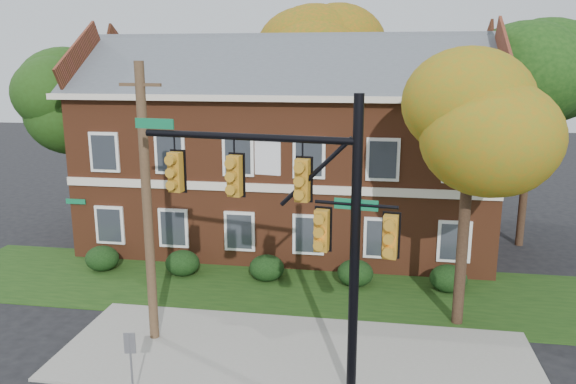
# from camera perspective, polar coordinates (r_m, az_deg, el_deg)

# --- Properties ---
(ground) EXTENTS (120.00, 120.00, 0.00)m
(ground) POSITION_cam_1_polar(r_m,az_deg,el_deg) (16.45, 0.22, -18.04)
(ground) COLOR black
(ground) RESTS_ON ground
(sidewalk) EXTENTS (14.00, 5.00, 0.08)m
(sidewalk) POSITION_cam_1_polar(r_m,az_deg,el_deg) (17.29, 0.76, -16.24)
(sidewalk) COLOR gray
(sidewalk) RESTS_ON ground
(grass_strip) EXTENTS (30.00, 6.00, 0.04)m
(grass_strip) POSITION_cam_1_polar(r_m,az_deg,el_deg) (21.76, 2.72, -9.90)
(grass_strip) COLOR #193811
(grass_strip) RESTS_ON ground
(apartment_building) EXTENTS (18.80, 8.80, 9.74)m
(apartment_building) POSITION_cam_1_polar(r_m,az_deg,el_deg) (26.45, -0.01, 5.42)
(apartment_building) COLOR brown
(apartment_building) RESTS_ON ground
(hedge_far_left) EXTENTS (1.40, 1.26, 1.05)m
(hedge_far_left) POSITION_cam_1_polar(r_m,az_deg,el_deg) (24.78, -18.36, -6.42)
(hedge_far_left) COLOR black
(hedge_far_left) RESTS_ON ground
(hedge_left) EXTENTS (1.40, 1.26, 1.05)m
(hedge_left) POSITION_cam_1_polar(r_m,az_deg,el_deg) (23.41, -10.67, -7.10)
(hedge_left) COLOR black
(hedge_left) RESTS_ON ground
(hedge_center) EXTENTS (1.40, 1.26, 1.05)m
(hedge_center) POSITION_cam_1_polar(r_m,az_deg,el_deg) (22.50, -2.17, -7.72)
(hedge_center) COLOR black
(hedge_center) RESTS_ON ground
(hedge_right) EXTENTS (1.40, 1.26, 1.05)m
(hedge_right) POSITION_cam_1_polar(r_m,az_deg,el_deg) (22.12, 6.85, -8.18)
(hedge_right) COLOR black
(hedge_right) RESTS_ON ground
(hedge_far_right) EXTENTS (1.40, 1.26, 1.05)m
(hedge_far_right) POSITION_cam_1_polar(r_m,az_deg,el_deg) (22.29, 15.97, -8.44)
(hedge_far_right) COLOR black
(hedge_far_right) RESTS_ON ground
(tree_near_right) EXTENTS (4.50, 4.25, 8.58)m
(tree_near_right) POSITION_cam_1_polar(r_m,az_deg,el_deg) (18.14, 18.90, 6.57)
(tree_near_right) COLOR black
(tree_near_right) RESTS_ON ground
(tree_left_rear) EXTENTS (5.40, 5.10, 8.88)m
(tree_left_rear) POSITION_cam_1_polar(r_m,az_deg,el_deg) (28.46, -20.36, 8.58)
(tree_left_rear) COLOR black
(tree_left_rear) RESTS_ON ground
(tree_right_rear) EXTENTS (6.30, 5.95, 10.62)m
(tree_right_rear) POSITION_cam_1_polar(r_m,az_deg,el_deg) (27.67, 24.60, 11.11)
(tree_right_rear) COLOR black
(tree_right_rear) RESTS_ON ground
(tree_far_rear) EXTENTS (6.84, 6.46, 11.52)m
(tree_far_rear) POSITION_cam_1_polar(r_m,az_deg,el_deg) (33.84, 4.48, 13.59)
(tree_far_rear) COLOR black
(tree_far_rear) RESTS_ON ground
(traffic_signal) EXTENTS (6.95, 1.26, 7.81)m
(traffic_signal) POSITION_cam_1_polar(r_m,az_deg,el_deg) (13.87, 1.19, -2.21)
(traffic_signal) COLOR gray
(traffic_signal) RESTS_ON ground
(utility_pole) EXTENTS (1.33, 0.32, 8.54)m
(utility_pole) POSITION_cam_1_polar(r_m,az_deg,el_deg) (17.19, -14.12, -1.37)
(utility_pole) COLOR #4A3622
(utility_pole) RESTS_ON ground
(sign_post) EXTENTS (0.29, 0.09, 1.97)m
(sign_post) POSITION_cam_1_polar(r_m,az_deg,el_deg) (15.11, -15.70, -15.76)
(sign_post) COLOR slate
(sign_post) RESTS_ON ground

